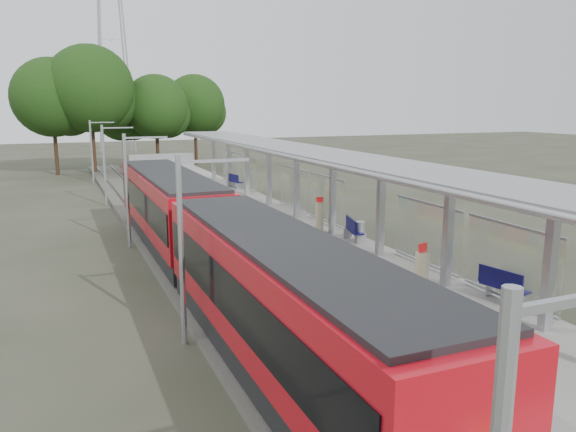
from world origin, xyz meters
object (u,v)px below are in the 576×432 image
at_px(bench_near, 503,285).
at_px(info_pillar_far, 319,217).
at_px(bench_far, 235,181).
at_px(litter_bin, 359,232).
at_px(info_pillar_near, 421,276).
at_px(train, 209,238).
at_px(bench_mid, 353,229).

xyz_separation_m(bench_near, info_pillar_far, (-0.98, 10.30, 0.18)).
height_order(bench_far, litter_bin, bench_far).
xyz_separation_m(info_pillar_near, info_pillar_far, (1.20, 9.33, -0.06)).
height_order(info_pillar_near, info_pillar_far, info_pillar_near).
bearing_deg(info_pillar_near, bench_far, 65.93).
bearing_deg(train, bench_near, -44.36).
bearing_deg(bench_far, bench_mid, -100.89).
relative_size(info_pillar_far, litter_bin, 1.85).
distance_m(bench_near, info_pillar_far, 10.35).
height_order(bench_mid, info_pillar_far, info_pillar_far).
distance_m(bench_far, litter_bin, 17.18).
distance_m(bench_mid, info_pillar_far, 2.12).
height_order(bench_near, bench_mid, same).
relative_size(train, info_pillar_near, 15.56).
distance_m(bench_mid, bench_far, 16.94).
relative_size(bench_near, info_pillar_near, 0.87).
xyz_separation_m(bench_near, bench_far, (-0.30, 25.21, -0.04)).
relative_size(bench_near, litter_bin, 1.73).
distance_m(train, bench_far, 19.55).
bearing_deg(info_pillar_far, litter_bin, -68.15).
bearing_deg(info_pillar_far, info_pillar_near, -94.69).
bearing_deg(litter_bin, train, -170.22).
bearing_deg(info_pillar_near, train, 109.70).
bearing_deg(bench_mid, bench_far, 104.30).
bearing_deg(bench_near, info_pillar_near, 144.90).
relative_size(bench_mid, bench_far, 1.08).
distance_m(train, info_pillar_far, 6.95).
bearing_deg(info_pillar_far, train, -147.69).
distance_m(bench_near, bench_far, 25.21).
xyz_separation_m(bench_mid, info_pillar_far, (-0.60, 2.02, 0.18)).
bearing_deg(bench_mid, train, -153.39).
bearing_deg(info_pillar_near, info_pillar_far, 63.03).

